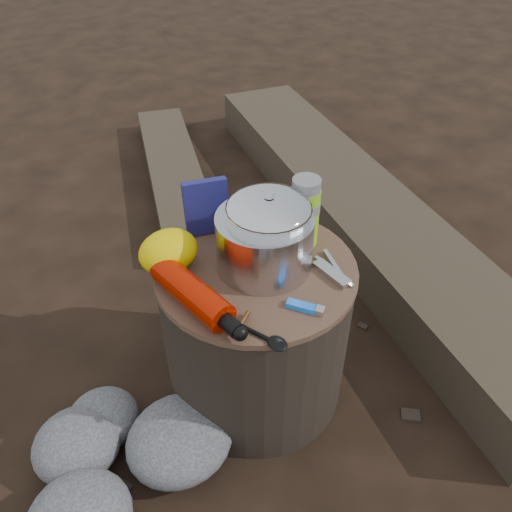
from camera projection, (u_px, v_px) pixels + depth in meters
ground at (256, 382)px, 1.52m from camera, size 60.00×60.00×0.00m
stump at (256, 331)px, 1.38m from camera, size 0.48×0.48×0.44m
log_main at (357, 211)px, 2.05m from camera, size 0.97×2.16×0.18m
log_small at (175, 175)px, 2.34m from camera, size 0.69×1.18×0.10m
foil_windscreen at (264, 242)px, 1.20m from camera, size 0.23×0.23×0.14m
camping_pot at (268, 231)px, 1.19m from camera, size 0.19×0.19×0.19m
fuel_bottle at (193, 293)px, 1.12m from camera, size 0.09×0.29×0.07m
thermos at (305, 212)px, 1.26m from camera, size 0.07×0.07×0.18m
travel_mug at (254, 212)px, 1.32m from camera, size 0.07×0.07×0.11m
stuff_sack at (168, 251)px, 1.21m from camera, size 0.14×0.12×0.10m
food_pouch at (206, 207)px, 1.31m from camera, size 0.11×0.07×0.14m
lighter at (301, 306)px, 1.13m from camera, size 0.06×0.08×0.02m
multitool at (332, 274)px, 1.21m from camera, size 0.03×0.10×0.01m
pot_grabber at (334, 270)px, 1.22m from camera, size 0.06×0.13×0.01m
spork at (250, 330)px, 1.08m from camera, size 0.07×0.15×0.01m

